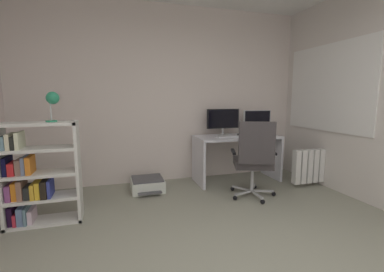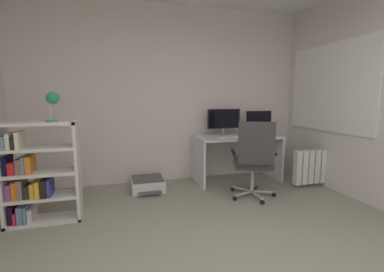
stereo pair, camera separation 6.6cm
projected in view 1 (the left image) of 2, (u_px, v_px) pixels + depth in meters
wall_back at (166, 95)px, 4.22m from camera, size 4.44×0.10×2.74m
window_pane at (328, 88)px, 3.90m from camera, size 0.01×1.50×1.18m
window_frame at (327, 88)px, 3.90m from camera, size 0.02×1.58×1.26m
desk at (237, 148)px, 4.25m from camera, size 1.33×0.60×0.73m
monitor_main at (223, 120)px, 4.27m from camera, size 0.54×0.18×0.42m
monitor_secondary at (257, 119)px, 4.45m from camera, size 0.48×0.18×0.39m
keyboard at (227, 136)px, 4.09m from camera, size 0.35×0.15×0.02m
computer_mouse at (240, 135)px, 4.17m from camera, size 0.07×0.10×0.03m
office_chair at (254, 157)px, 3.48m from camera, size 0.64×0.63×1.04m
bookshelf at (35, 177)px, 2.79m from camera, size 0.74×0.28×1.09m
desk_lamp at (53, 100)px, 2.74m from camera, size 0.15×0.13×0.31m
printer at (148, 184)px, 3.85m from camera, size 0.46×0.51×0.19m
radiator at (317, 165)px, 4.04m from camera, size 0.83×0.10×0.50m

